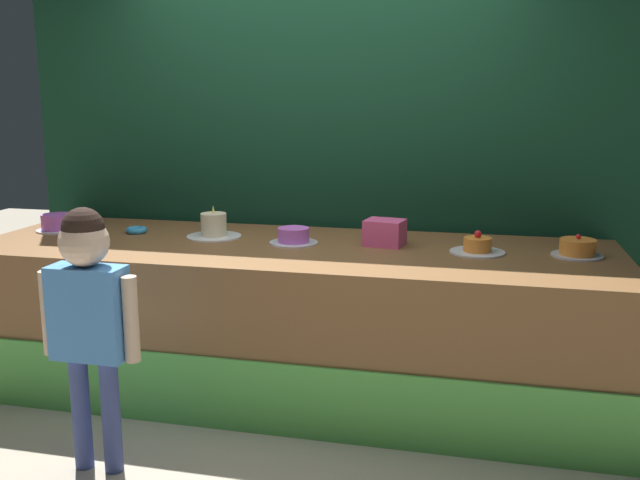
{
  "coord_description": "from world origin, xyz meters",
  "views": [
    {
      "loc": [
        1.04,
        -3.11,
        1.68
      ],
      "look_at": [
        0.22,
        0.35,
        0.94
      ],
      "focal_mm": 39.0,
      "sensor_mm": 36.0,
      "label": 1
    }
  ],
  "objects_px": {
    "child_figure": "(88,304)",
    "cake_far_right": "(578,248)",
    "cake_center": "(294,237)",
    "cake_far_left": "(58,223)",
    "pink_box": "(385,233)",
    "cake_right": "(477,247)",
    "cake_left": "(214,227)",
    "donut": "(137,230)"
  },
  "relations": [
    {
      "from": "child_figure",
      "to": "cake_far_right",
      "type": "distance_m",
      "value": 2.46
    },
    {
      "from": "child_figure",
      "to": "cake_far_right",
      "type": "bearing_deg",
      "value": 28.58
    },
    {
      "from": "cake_center",
      "to": "cake_far_right",
      "type": "relative_size",
      "value": 1.04
    },
    {
      "from": "child_figure",
      "to": "cake_far_left",
      "type": "bearing_deg",
      "value": 128.2
    },
    {
      "from": "pink_box",
      "to": "cake_right",
      "type": "height_order",
      "value": "pink_box"
    },
    {
      "from": "cake_left",
      "to": "pink_box",
      "type": "bearing_deg",
      "value": 0.28
    },
    {
      "from": "donut",
      "to": "cake_far_right",
      "type": "distance_m",
      "value": 2.57
    },
    {
      "from": "cake_far_left",
      "to": "cake_center",
      "type": "distance_m",
      "value": 1.54
    },
    {
      "from": "child_figure",
      "to": "cake_right",
      "type": "xyz_separation_m",
      "value": [
        1.64,
        1.14,
        0.1
      ]
    },
    {
      "from": "donut",
      "to": "cake_left",
      "type": "distance_m",
      "value": 0.52
    },
    {
      "from": "child_figure",
      "to": "cake_far_left",
      "type": "height_order",
      "value": "child_figure"
    },
    {
      "from": "cake_far_right",
      "to": "cake_right",
      "type": "bearing_deg",
      "value": -175.74
    },
    {
      "from": "pink_box",
      "to": "cake_center",
      "type": "relative_size",
      "value": 0.77
    },
    {
      "from": "cake_right",
      "to": "child_figure",
      "type": "bearing_deg",
      "value": -145.33
    },
    {
      "from": "cake_far_left",
      "to": "cake_far_right",
      "type": "height_order",
      "value": "cake_far_right"
    },
    {
      "from": "cake_right",
      "to": "cake_far_right",
      "type": "relative_size",
      "value": 1.11
    },
    {
      "from": "cake_center",
      "to": "pink_box",
      "type": "bearing_deg",
      "value": 8.2
    },
    {
      "from": "cake_left",
      "to": "cake_center",
      "type": "distance_m",
      "value": 0.52
    },
    {
      "from": "cake_center",
      "to": "cake_far_right",
      "type": "height_order",
      "value": "cake_far_right"
    },
    {
      "from": "cake_far_right",
      "to": "child_figure",
      "type": "bearing_deg",
      "value": -151.42
    },
    {
      "from": "donut",
      "to": "cake_left",
      "type": "relative_size",
      "value": 0.39
    },
    {
      "from": "pink_box",
      "to": "cake_right",
      "type": "relative_size",
      "value": 0.72
    },
    {
      "from": "child_figure",
      "to": "cake_center",
      "type": "height_order",
      "value": "child_figure"
    },
    {
      "from": "child_figure",
      "to": "cake_left",
      "type": "bearing_deg",
      "value": 85.15
    },
    {
      "from": "child_figure",
      "to": "cake_right",
      "type": "height_order",
      "value": "child_figure"
    },
    {
      "from": "donut",
      "to": "cake_far_left",
      "type": "height_order",
      "value": "cake_far_left"
    },
    {
      "from": "donut",
      "to": "cake_right",
      "type": "distance_m",
      "value": 2.06
    },
    {
      "from": "pink_box",
      "to": "cake_far_left",
      "type": "bearing_deg",
      "value": -178.77
    },
    {
      "from": "donut",
      "to": "cake_left",
      "type": "bearing_deg",
      "value": -1.2
    },
    {
      "from": "cake_far_left",
      "to": "cake_left",
      "type": "xyz_separation_m",
      "value": [
        1.03,
        0.04,
        0.01
      ]
    },
    {
      "from": "cake_left",
      "to": "donut",
      "type": "bearing_deg",
      "value": 178.8
    },
    {
      "from": "cake_far_left",
      "to": "cake_left",
      "type": "height_order",
      "value": "cake_left"
    },
    {
      "from": "cake_left",
      "to": "cake_center",
      "type": "bearing_deg",
      "value": -7.66
    },
    {
      "from": "cake_center",
      "to": "cake_far_right",
      "type": "xyz_separation_m",
      "value": [
        1.54,
        0.03,
        0.0
      ]
    },
    {
      "from": "cake_left",
      "to": "cake_far_right",
      "type": "bearing_deg",
      "value": -1.07
    },
    {
      "from": "cake_far_left",
      "to": "pink_box",
      "type": "bearing_deg",
      "value": 1.23
    },
    {
      "from": "cake_far_right",
      "to": "donut",
      "type": "bearing_deg",
      "value": 178.9
    },
    {
      "from": "cake_far_left",
      "to": "cake_left",
      "type": "relative_size",
      "value": 0.8
    },
    {
      "from": "cake_far_left",
      "to": "cake_far_right",
      "type": "distance_m",
      "value": 3.08
    },
    {
      "from": "pink_box",
      "to": "cake_far_left",
      "type": "height_order",
      "value": "pink_box"
    },
    {
      "from": "pink_box",
      "to": "cake_center",
      "type": "height_order",
      "value": "pink_box"
    },
    {
      "from": "donut",
      "to": "cake_far_left",
      "type": "relative_size",
      "value": 0.49
    }
  ]
}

